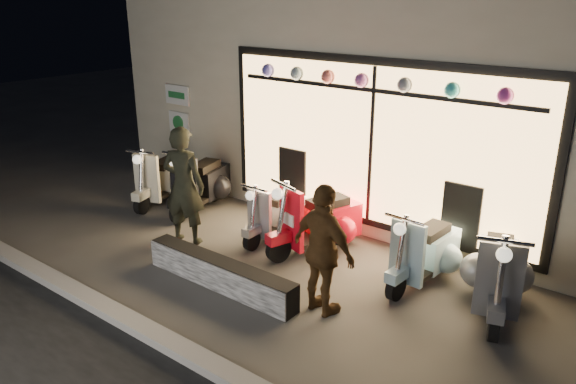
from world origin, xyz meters
name	(u,v)px	position (x,y,z in m)	size (l,w,h in m)	color
ground	(251,268)	(0.00, 0.00, 0.00)	(40.00, 40.00, 0.00)	#383533
kerb	(138,326)	(0.00, -2.00, 0.06)	(40.00, 0.25, 0.12)	slate
shop_building	(415,81)	(0.00, 4.98, 2.10)	(10.20, 6.23, 4.20)	beige
graffiti_barrier	(221,274)	(0.04, -0.65, 0.20)	(2.46, 0.28, 0.40)	black
scooter_silver	(279,213)	(-0.40, 1.17, 0.39)	(0.44, 1.35, 0.97)	black
scooter_red	(324,220)	(0.44, 1.21, 0.46)	(0.85, 1.61, 1.16)	black
scooter_black	(204,182)	(-2.33, 1.34, 0.47)	(0.80, 1.65, 1.18)	black
scooter_cream	(165,177)	(-3.16, 1.15, 0.44)	(0.79, 1.54, 1.10)	black
scooter_blue	(428,250)	(2.12, 1.29, 0.43)	(0.55, 1.51, 1.08)	black
scooter_grey	(497,270)	(3.09, 1.19, 0.47)	(0.86, 1.64, 1.17)	black
man	(184,186)	(-1.42, 0.08, 0.94)	(0.69, 0.45, 1.88)	black
woman	(324,251)	(1.47, -0.32, 0.84)	(0.98, 0.41, 1.67)	#53361A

